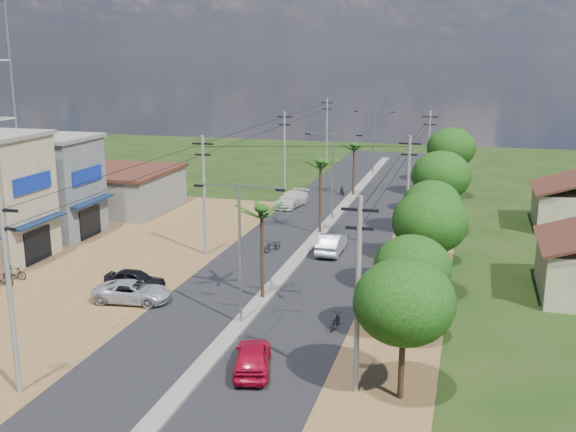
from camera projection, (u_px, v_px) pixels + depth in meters
name	position (u px, v px, depth m)	size (l,w,h in m)	color
ground	(241.00, 324.00, 37.71)	(160.00, 160.00, 0.00)	black
road	(305.00, 250.00, 51.76)	(12.00, 110.00, 0.04)	black
median	(314.00, 239.00, 54.56)	(1.00, 90.00, 0.18)	#605E56
dirt_lot_west	(83.00, 261.00, 49.06)	(18.00, 46.00, 0.04)	brown
dirt_shoulder_east	(417.00, 259.00, 49.58)	(5.00, 90.00, 0.03)	brown
shophouse_grey	(45.00, 186.00, 55.51)	(9.00, 6.40, 8.30)	#4F5357
low_shed	(118.00, 189.00, 65.15)	(10.40, 10.40, 3.95)	#605E56
tree_east_a	(404.00, 302.00, 28.59)	(4.40, 4.40, 6.37)	black
tree_east_b	(412.00, 268.00, 34.35)	(4.00, 4.00, 5.83)	black
tree_east_c	(430.00, 222.00, 40.63)	(4.60, 4.60, 6.83)	black
tree_east_d	(432.00, 206.00, 47.39)	(4.20, 4.20, 6.13)	black
tree_east_e	(441.00, 176.00, 54.66)	(4.80, 4.80, 7.14)	black
tree_east_f	(440.00, 174.00, 62.54)	(3.80, 3.80, 5.52)	black
tree_east_g	(451.00, 148.00, 69.57)	(5.00, 5.00, 7.38)	black
tree_east_h	(451.00, 144.00, 77.29)	(4.40, 4.40, 6.52)	black
palm_median_near	(262.00, 212.00, 40.16)	(2.00, 2.00, 6.15)	black
palm_median_mid	(321.00, 165.00, 55.07)	(2.00, 2.00, 6.55)	black
palm_median_far	(354.00, 147.00, 70.21)	(2.00, 2.00, 5.85)	black
streetlight_near	(240.00, 242.00, 36.58)	(5.10, 0.18, 8.00)	gray
streetlight_mid	(333.00, 168.00, 60.01)	(5.10, 0.18, 8.00)	gray
streetlight_far	(373.00, 136.00, 83.45)	(5.10, 0.18, 8.00)	gray
utility_pole_w_a	(10.00, 292.00, 29.02)	(1.60, 0.24, 9.00)	#605E56
utility_pole_w_b	(204.00, 193.00, 49.64)	(1.60, 0.24, 9.00)	#605E56
utility_pole_w_c	(284.00, 152.00, 70.26)	(1.60, 0.24, 9.00)	#605E56
utility_pole_w_d	(327.00, 130.00, 89.94)	(1.60, 0.24, 9.00)	#605E56
utility_pole_e_a	(358.00, 292.00, 29.04)	(1.60, 0.24, 9.00)	#605E56
utility_pole_e_b	(408.00, 193.00, 49.66)	(1.60, 0.24, 9.00)	#605E56
utility_pole_e_c	(428.00, 152.00, 70.27)	(1.60, 0.24, 9.00)	#605E56
car_red_near	(252.00, 358.00, 31.95)	(1.70, 4.22, 1.44)	maroon
car_silver_mid	(331.00, 244.00, 50.89)	(1.61, 4.61, 1.52)	#A7A9AF
car_white_far	(291.00, 200.00, 66.37)	(2.03, 4.99, 1.45)	#B6B6B2
car_parked_silver	(132.00, 292.00, 40.89)	(2.15, 4.66, 1.30)	#A7A9AF
car_parked_dark	(135.00, 280.00, 43.00)	(1.57, 3.91, 1.33)	black
moto_rider_east	(335.00, 322.00, 36.90)	(0.57, 1.63, 0.86)	black
moto_rider_west_a	(272.00, 246.00, 51.34)	(0.66, 1.90, 1.00)	black
moto_rider_west_b	(342.00, 191.00, 71.69)	(0.48, 1.72, 1.03)	black
roadside_sign	(129.00, 292.00, 41.54)	(0.29, 1.07, 0.89)	maroon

